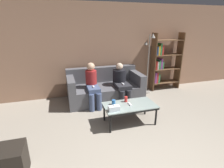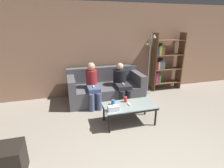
{
  "view_description": "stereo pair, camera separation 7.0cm",
  "coord_description": "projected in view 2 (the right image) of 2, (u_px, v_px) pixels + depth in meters",
  "views": [
    {
      "loc": [
        -1.11,
        -1.35,
        2.02
      ],
      "look_at": [
        0.0,
        2.37,
        0.69
      ],
      "focal_mm": 28.0,
      "sensor_mm": 36.0,
      "label": 1
    },
    {
      "loc": [
        -1.05,
        -1.37,
        2.02
      ],
      "look_at": [
        0.0,
        2.37,
        0.69
      ],
      "focal_mm": 28.0,
      "sensor_mm": 36.0,
      "label": 2
    }
  ],
  "objects": [
    {
      "name": "seated_person_mid_left",
      "position": [
        121.0,
        81.0,
        4.67
      ],
      "size": [
        0.36,
        0.74,
        1.05
      ],
      "color": "#28282D",
      "rests_on": "ground_plane"
    },
    {
      "name": "bookshelf",
      "position": [
        164.0,
        63.0,
        5.48
      ],
      "size": [
        0.96,
        0.32,
        1.79
      ],
      "color": "brown",
      "rests_on": "ground_plane"
    },
    {
      "name": "seated_person_left_end",
      "position": [
        93.0,
        84.0,
        4.45
      ],
      "size": [
        0.31,
        0.7,
        1.1
      ],
      "color": "#47567A",
      "rests_on": "ground_plane"
    },
    {
      "name": "coffee_table",
      "position": [
        129.0,
        107.0,
        3.66
      ],
      "size": [
        1.09,
        0.58,
        0.43
      ],
      "color": "#8C9E99",
      "rests_on": "ground_plane"
    },
    {
      "name": "standing_lamp",
      "position": [
        150.0,
        58.0,
        5.14
      ],
      "size": [
        0.31,
        0.26,
        1.77
      ],
      "color": "gray",
      "rests_on": "ground_plane"
    },
    {
      "name": "game_remote",
      "position": [
        129.0,
        104.0,
        3.64
      ],
      "size": [
        0.04,
        0.15,
        0.02
      ],
      "color": "white",
      "rests_on": "coffee_table"
    },
    {
      "name": "tissue_box",
      "position": [
        113.0,
        108.0,
        3.39
      ],
      "size": [
        0.22,
        0.12,
        0.13
      ],
      "color": "silver",
      "rests_on": "coffee_table"
    },
    {
      "name": "cup_near_left",
      "position": [
        113.0,
        102.0,
        3.64
      ],
      "size": [
        0.08,
        0.08,
        0.11
      ],
      "color": "#3372BF",
      "rests_on": "coffee_table"
    },
    {
      "name": "wall_back",
      "position": [
        100.0,
        51.0,
        5.05
      ],
      "size": [
        12.0,
        0.06,
        2.6
      ],
      "color": "#9E755B",
      "rests_on": "ground_plane"
    },
    {
      "name": "couch",
      "position": [
        105.0,
        89.0,
        4.87
      ],
      "size": [
        2.01,
        0.96,
        0.87
      ],
      "color": "#515156",
      "rests_on": "ground_plane"
    },
    {
      "name": "cup_near_right",
      "position": [
        126.0,
        99.0,
        3.77
      ],
      "size": [
        0.06,
        0.06,
        0.12
      ],
      "color": "red",
      "rests_on": "coffee_table"
    }
  ]
}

